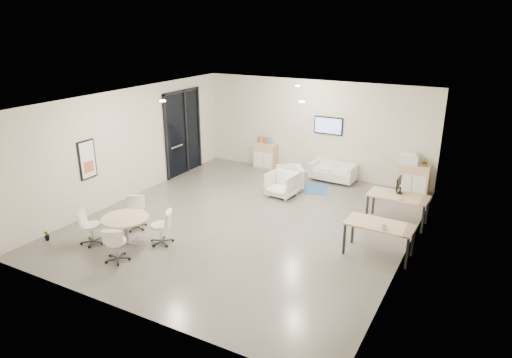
{
  "coord_description": "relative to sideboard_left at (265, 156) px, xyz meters",
  "views": [
    {
      "loc": [
        5.44,
        -9.58,
        5.03
      ],
      "look_at": [
        0.01,
        0.4,
        1.06
      ],
      "focal_mm": 32.0,
      "sensor_mm": 36.0,
      "label": 1
    }
  ],
  "objects": [
    {
      "name": "artwork",
      "position": [
        -2.25,
        -5.86,
        1.09
      ],
      "size": [
        0.05,
        0.54,
        1.04
      ],
      "color": "black",
      "rests_on": "room_shell"
    },
    {
      "name": "armchair_right",
      "position": [
        1.71,
        -2.2,
        -0.04
      ],
      "size": [
        0.86,
        0.82,
        0.82
      ],
      "primitive_type": "imported",
      "rotation": [
        0.0,
        0.0,
        -0.1
      ],
      "color": "beige",
      "rests_on": "room_shell"
    },
    {
      "name": "blue_rug",
      "position": [
        2.01,
        -1.24,
        -0.45
      ],
      "size": [
        1.74,
        1.41,
        0.01
      ],
      "primitive_type": "cube",
      "rotation": [
        0.0,
        0.0,
        0.29
      ],
      "color": "#2B4C85",
      "rests_on": "room_shell"
    },
    {
      "name": "wall_tv",
      "position": [
        2.22,
        0.2,
        1.3
      ],
      "size": [
        0.98,
        0.06,
        0.58
      ],
      "color": "black",
      "rests_on": "room_shell"
    },
    {
      "name": "monitor",
      "position": [
        5.12,
        -2.37,
        0.56
      ],
      "size": [
        0.2,
        0.5,
        0.44
      ],
      "color": "black",
      "rests_on": "desk_rear"
    },
    {
      "name": "desk_front",
      "position": [
        5.18,
        -4.47,
        0.24
      ],
      "size": [
        1.5,
        0.78,
        0.77
      ],
      "rotation": [
        0.0,
        0.0,
        -0.03
      ],
      "color": "tan",
      "rests_on": "room_shell"
    },
    {
      "name": "sideboard_left",
      "position": [
        0.0,
        0.0,
        0.0
      ],
      "size": [
        0.81,
        0.42,
        0.91
      ],
      "color": "tan",
      "rests_on": "room_shell"
    },
    {
      "name": "printer",
      "position": [
        4.92,
        -0.0,
        0.61
      ],
      "size": [
        0.56,
        0.48,
        0.37
      ],
      "rotation": [
        0.0,
        0.0,
        0.08
      ],
      "color": "white",
      "rests_on": "sideboard_right"
    },
    {
      "name": "plant_floor",
      "position": [
        -1.98,
        -7.56,
        -0.39
      ],
      "size": [
        0.23,
        0.3,
        0.12
      ],
      "primitive_type": "imported",
      "rotation": [
        0.0,
        0.0,
        -0.34
      ],
      "color": "#3F7F3F",
      "rests_on": "room_shell"
    },
    {
      "name": "plant_cabinet",
      "position": [
        5.39,
        -0.01,
        0.55
      ],
      "size": [
        0.24,
        0.27,
        0.21
      ],
      "primitive_type": "imported",
      "rotation": [
        0.0,
        0.0,
        -0.01
      ],
      "color": "#3F7F3F",
      "rests_on": "sideboard_right"
    },
    {
      "name": "room_shell",
      "position": [
        1.72,
        -4.26,
        1.15
      ],
      "size": [
        9.6,
        10.6,
        4.8
      ],
      "color": "#53524C",
      "rests_on": "ground"
    },
    {
      "name": "loveseat",
      "position": [
        2.6,
        -0.13,
        -0.16
      ],
      "size": [
        1.49,
        0.81,
        0.54
      ],
      "rotation": [
        0.0,
        0.0,
        -0.06
      ],
      "color": "beige",
      "rests_on": "room_shell"
    },
    {
      "name": "cup",
      "position": [
        5.33,
        -4.72,
        0.38
      ],
      "size": [
        0.14,
        0.12,
        0.13
      ],
      "primitive_type": "imported",
      "rotation": [
        0.0,
        0.0,
        0.16
      ],
      "color": "white",
      "rests_on": "desk_front"
    },
    {
      "name": "armchair_left",
      "position": [
        1.64,
        -1.52,
        -0.06
      ],
      "size": [
        1.03,
        1.04,
        0.8
      ],
      "primitive_type": "imported",
      "rotation": [
        0.0,
        0.0,
        -1.0
      ],
      "color": "beige",
      "rests_on": "room_shell"
    },
    {
      "name": "books",
      "position": [
        -0.04,
        0.0,
        0.57
      ],
      "size": [
        0.47,
        0.14,
        0.22
      ],
      "color": "red",
      "rests_on": "sideboard_left"
    },
    {
      "name": "glass_door",
      "position": [
        -2.23,
        -1.76,
        1.05
      ],
      "size": [
        0.09,
        1.9,
        2.85
      ],
      "color": "black",
      "rests_on": "room_shell"
    },
    {
      "name": "round_table",
      "position": [
        -0.2,
        -6.74,
        0.13
      ],
      "size": [
        1.09,
        1.09,
        0.67
      ],
      "color": "tan",
      "rests_on": "room_shell"
    },
    {
      "name": "meeting_chairs",
      "position": [
        -0.2,
        -6.74,
        -0.04
      ],
      "size": [
        2.23,
        2.23,
        0.82
      ],
      "color": "white",
      "rests_on": "room_shell"
    },
    {
      "name": "desk_rear",
      "position": [
        5.16,
        -2.52,
        0.25
      ],
      "size": [
        1.52,
        0.8,
        0.78
      ],
      "rotation": [
        0.0,
        0.0,
        -0.03
      ],
      "color": "tan",
      "rests_on": "room_shell"
    },
    {
      "name": "ceiling_spots",
      "position": [
        1.52,
        -3.43,
        2.73
      ],
      "size": [
        3.14,
        4.14,
        0.03
      ],
      "color": "#FFEAC6",
      "rests_on": "room_shell"
    },
    {
      "name": "sideboard_right",
      "position": [
        5.11,
        -0.01,
        -0.01
      ],
      "size": [
        0.9,
        0.43,
        0.9
      ],
      "color": "tan",
      "rests_on": "room_shell"
    }
  ]
}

